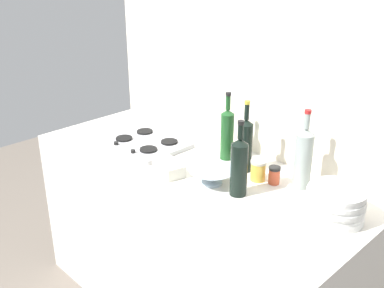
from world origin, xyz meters
The scene contains 12 objects.
counter_block centered at (0.00, 0.00, 0.45)m, with size 1.80×0.70×0.90m, color silver.
backsplash_panel centered at (0.00, 0.38, 1.11)m, with size 1.90×0.06×2.22m, color beige.
stovetop_hob centered at (-0.36, 0.01, 0.91)m, with size 0.42×0.32×0.04m.
plate_stack centered at (0.73, 0.07, 0.97)m, with size 0.23×0.23×0.13m.
wine_bottle_leftmost centered at (0.20, 0.15, 1.04)m, with size 0.07×0.07×0.35m.
wine_bottle_mid_left centered at (0.33, -0.05, 1.04)m, with size 0.07×0.07×0.34m.
wine_bottle_mid_right centered at (0.05, 0.19, 1.04)m, with size 0.07×0.07×0.35m.
wine_bottle_rightmost centered at (0.49, 0.21, 1.05)m, with size 0.08×0.08×0.36m.
mixing_bowl centered at (0.19, -0.06, 0.94)m, with size 0.21×0.21×0.07m.
butter_dish centered at (-0.02, -0.13, 0.93)m, with size 0.16×0.09×0.06m, color silver.
condiment_jar_front centered at (0.38, 0.14, 0.94)m, with size 0.05×0.05×0.08m.
condiment_jar_rear centered at (0.31, 0.12, 0.95)m, with size 0.07×0.07×0.10m.
Camera 1 is at (1.44, -1.42, 1.89)m, focal length 42.94 mm.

